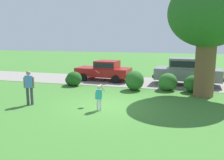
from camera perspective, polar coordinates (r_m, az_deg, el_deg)
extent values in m
plane|color=#3D752D|center=(12.03, -1.18, -6.16)|extent=(80.00, 80.00, 0.00)
cube|color=gray|center=(18.33, 4.77, -0.42)|extent=(28.00, 4.40, 0.02)
cylinder|color=brown|center=(14.67, 21.23, 2.85)|extent=(1.12, 1.12, 3.37)
ellipsoid|color=#286023|center=(14.62, 22.02, 14.65)|extent=(4.44, 4.44, 3.78)
ellipsoid|color=#286023|center=(15.58, 19.14, 12.47)|extent=(2.02, 2.02, 2.02)
ellipsoid|color=#1E511C|center=(16.92, -9.01, 0.29)|extent=(1.09, 0.98, 1.01)
ellipsoid|color=#1E511C|center=(17.32, -9.76, 0.01)|extent=(0.80, 0.80, 0.72)
ellipsoid|color=#286023|center=(15.43, 5.41, -0.09)|extent=(1.18, 1.30, 1.27)
ellipsoid|color=#33702B|center=(15.68, 13.18, -0.45)|extent=(1.19, 0.97, 1.12)
ellipsoid|color=#33702B|center=(15.84, 12.58, -0.82)|extent=(0.93, 0.93, 0.84)
ellipsoid|color=#286023|center=(15.62, 18.92, -0.87)|extent=(1.24, 1.07, 1.07)
cube|color=maroon|center=(18.85, -2.06, 1.98)|extent=(4.32, 2.12, 0.64)
cube|color=maroon|center=(18.66, -1.17, 3.75)|extent=(1.79, 1.73, 0.56)
cube|color=black|center=(18.66, -1.17, 3.75)|extent=(1.65, 1.74, 0.34)
cylinder|color=black|center=(18.58, -6.85, 0.60)|extent=(0.61, 0.26, 0.60)
cylinder|color=black|center=(20.27, -4.51, 1.45)|extent=(0.61, 0.26, 0.60)
cylinder|color=black|center=(17.60, 0.78, 0.13)|extent=(0.61, 0.26, 0.60)
cylinder|color=black|center=(19.37, 2.55, 1.06)|extent=(0.61, 0.26, 0.60)
cube|color=black|center=(19.75, -7.85, 1.80)|extent=(0.24, 1.75, 0.20)
cube|color=black|center=(18.21, 4.23, 1.15)|extent=(0.24, 1.75, 0.20)
cube|color=gray|center=(17.78, 17.52, 1.39)|extent=(4.62, 2.15, 0.80)
cube|color=gray|center=(17.69, 17.65, 3.82)|extent=(2.58, 1.79, 0.72)
cube|color=black|center=(17.69, 17.65, 3.82)|extent=(2.39, 1.80, 0.43)
cylinder|color=black|center=(17.03, 12.63, -0.33)|extent=(0.69, 0.27, 0.68)
cylinder|color=black|center=(18.88, 13.33, 0.67)|extent=(0.69, 0.27, 0.68)
cylinder|color=black|center=(16.95, 22.03, -0.89)|extent=(0.69, 0.27, 0.68)
cylinder|color=black|center=(18.79, 21.80, 0.16)|extent=(0.69, 0.27, 0.68)
cube|color=black|center=(18.03, 10.20, 1.18)|extent=(0.24, 1.75, 0.20)
cube|color=black|center=(17.89, 24.82, 0.31)|extent=(0.24, 1.75, 0.20)
cylinder|color=white|center=(11.28, -3.43, -5.86)|extent=(0.10, 0.10, 0.55)
cylinder|color=white|center=(11.24, -2.74, -5.90)|extent=(0.10, 0.10, 0.55)
cube|color=#33B2B2|center=(11.13, -3.11, -3.43)|extent=(0.27, 0.17, 0.44)
sphere|color=beige|center=(11.06, -3.13, -1.72)|extent=(0.20, 0.20, 0.20)
cylinder|color=beige|center=(11.07, -2.26, -1.81)|extent=(0.19, 0.24, 0.39)
cylinder|color=beige|center=(11.19, -3.90, -3.64)|extent=(0.07, 0.07, 0.36)
cylinder|color=red|center=(12.13, -3.44, 1.87)|extent=(0.29, 0.28, 0.24)
cylinder|color=#337FDB|center=(12.13, -3.44, 1.89)|extent=(0.17, 0.16, 0.14)
cylinder|color=#3F3F4C|center=(12.78, -18.54, -3.64)|extent=(0.14, 0.14, 0.90)
cylinder|color=#3F3F4C|center=(12.82, -19.41, -3.64)|extent=(0.14, 0.14, 0.90)
cube|color=#4C7FCC|center=(12.65, -19.17, -0.34)|extent=(0.42, 0.34, 0.60)
sphere|color=#A37556|center=(12.58, -19.29, 1.59)|extent=(0.22, 0.22, 0.22)
cylinder|color=#A37556|center=(12.61, -18.18, -0.54)|extent=(0.09, 0.09, 0.55)
cylinder|color=#A37556|center=(12.71, -20.13, -0.58)|extent=(0.09, 0.09, 0.55)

